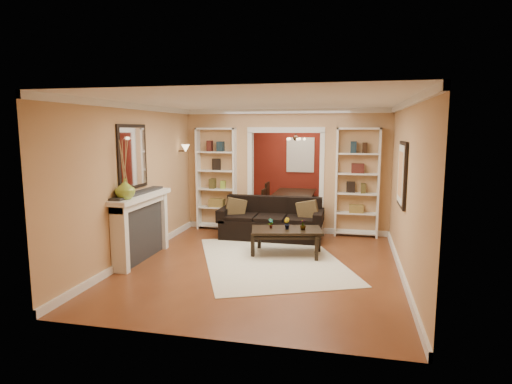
% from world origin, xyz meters
% --- Properties ---
extents(floor, '(8.00, 8.00, 0.00)m').
position_xyz_m(floor, '(0.00, 0.00, 0.00)').
color(floor, brown).
rests_on(floor, ground).
extents(ceiling, '(8.00, 8.00, 0.00)m').
position_xyz_m(ceiling, '(0.00, 0.00, 2.70)').
color(ceiling, white).
rests_on(ceiling, ground).
extents(wall_back, '(8.00, 0.00, 8.00)m').
position_xyz_m(wall_back, '(0.00, 4.00, 1.35)').
color(wall_back, tan).
rests_on(wall_back, ground).
extents(wall_front, '(8.00, 0.00, 8.00)m').
position_xyz_m(wall_front, '(0.00, -4.00, 1.35)').
color(wall_front, tan).
rests_on(wall_front, ground).
extents(wall_left, '(0.00, 8.00, 8.00)m').
position_xyz_m(wall_left, '(-2.25, 0.00, 1.35)').
color(wall_left, tan).
rests_on(wall_left, ground).
extents(wall_right, '(0.00, 8.00, 8.00)m').
position_xyz_m(wall_right, '(2.25, 0.00, 1.35)').
color(wall_right, tan).
rests_on(wall_right, ground).
extents(partition_wall, '(4.50, 0.15, 2.70)m').
position_xyz_m(partition_wall, '(0.00, 1.20, 1.35)').
color(partition_wall, tan).
rests_on(partition_wall, floor).
extents(red_back_panel, '(4.44, 0.04, 2.64)m').
position_xyz_m(red_back_panel, '(0.00, 3.97, 1.32)').
color(red_back_panel, maroon).
rests_on(red_back_panel, floor).
extents(dining_window, '(0.78, 0.03, 0.98)m').
position_xyz_m(dining_window, '(0.00, 3.93, 1.55)').
color(dining_window, '#8CA5CC').
rests_on(dining_window, wall_back).
extents(area_rug, '(3.32, 3.80, 0.01)m').
position_xyz_m(area_rug, '(0.11, -1.03, 0.01)').
color(area_rug, silver).
rests_on(area_rug, floor).
extents(sofa, '(2.15, 0.93, 0.84)m').
position_xyz_m(sofa, '(-0.18, 0.45, 0.42)').
color(sofa, black).
rests_on(sofa, floor).
extents(pillow_left, '(0.42, 0.30, 0.42)m').
position_xyz_m(pillow_left, '(-0.95, 0.43, 0.62)').
color(pillow_left, brown).
rests_on(pillow_left, sofa).
extents(pillow_right, '(0.43, 0.17, 0.42)m').
position_xyz_m(pillow_right, '(0.58, 0.43, 0.62)').
color(pillow_right, brown).
rests_on(pillow_right, sofa).
extents(coffee_table, '(1.37, 0.93, 0.48)m').
position_xyz_m(coffee_table, '(0.31, -0.66, 0.24)').
color(coffee_table, black).
rests_on(coffee_table, floor).
extents(plant_left, '(0.12, 0.11, 0.18)m').
position_xyz_m(plant_left, '(0.02, -0.66, 0.57)').
color(plant_left, '#336626').
rests_on(plant_left, coffee_table).
extents(plant_center, '(0.14, 0.15, 0.21)m').
position_xyz_m(plant_center, '(0.31, -0.66, 0.58)').
color(plant_center, '#336626').
rests_on(plant_center, coffee_table).
extents(plant_right, '(0.15, 0.15, 0.19)m').
position_xyz_m(plant_right, '(0.60, -0.66, 0.57)').
color(plant_right, '#336626').
rests_on(plant_right, coffee_table).
extents(bookshelf_left, '(0.90, 0.30, 2.30)m').
position_xyz_m(bookshelf_left, '(-1.55, 1.03, 1.15)').
color(bookshelf_left, white).
rests_on(bookshelf_left, floor).
extents(bookshelf_right, '(0.90, 0.30, 2.30)m').
position_xyz_m(bookshelf_right, '(1.55, 1.03, 1.15)').
color(bookshelf_right, white).
rests_on(bookshelf_right, floor).
extents(fireplace, '(0.32, 1.70, 1.16)m').
position_xyz_m(fireplace, '(-2.09, -1.50, 0.58)').
color(fireplace, white).
rests_on(fireplace, floor).
extents(vase, '(0.41, 0.41, 0.33)m').
position_xyz_m(vase, '(-2.09, -2.04, 1.32)').
color(vase, '#84A635').
rests_on(vase, fireplace).
extents(mirror, '(0.03, 0.95, 1.10)m').
position_xyz_m(mirror, '(-2.23, -1.50, 1.80)').
color(mirror, silver).
rests_on(mirror, wall_left).
extents(wall_sconce, '(0.18, 0.18, 0.22)m').
position_xyz_m(wall_sconce, '(-2.15, 0.55, 1.83)').
color(wall_sconce, '#FFE0A5').
rests_on(wall_sconce, wall_left).
extents(framed_art, '(0.04, 0.85, 1.05)m').
position_xyz_m(framed_art, '(2.21, -1.00, 1.55)').
color(framed_art, black).
rests_on(framed_art, wall_right).
extents(dining_table, '(1.83, 1.02, 0.64)m').
position_xyz_m(dining_table, '(0.03, 2.67, 0.32)').
color(dining_table, black).
rests_on(dining_table, floor).
extents(dining_chair_nw, '(0.51, 0.51, 0.78)m').
position_xyz_m(dining_chair_nw, '(-0.52, 2.37, 0.39)').
color(dining_chair_nw, black).
rests_on(dining_chair_nw, floor).
extents(dining_chair_ne, '(0.48, 0.48, 0.89)m').
position_xyz_m(dining_chair_ne, '(0.58, 2.37, 0.45)').
color(dining_chair_ne, black).
rests_on(dining_chair_ne, floor).
extents(dining_chair_sw, '(0.48, 0.48, 0.88)m').
position_xyz_m(dining_chair_sw, '(-0.52, 2.97, 0.44)').
color(dining_chair_sw, black).
rests_on(dining_chair_sw, floor).
extents(dining_chair_se, '(0.54, 0.54, 0.93)m').
position_xyz_m(dining_chair_se, '(0.58, 2.97, 0.46)').
color(dining_chair_se, black).
rests_on(dining_chair_se, floor).
extents(chandelier, '(0.50, 0.50, 0.30)m').
position_xyz_m(chandelier, '(0.00, 2.70, 2.02)').
color(chandelier, '#332217').
rests_on(chandelier, ceiling).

